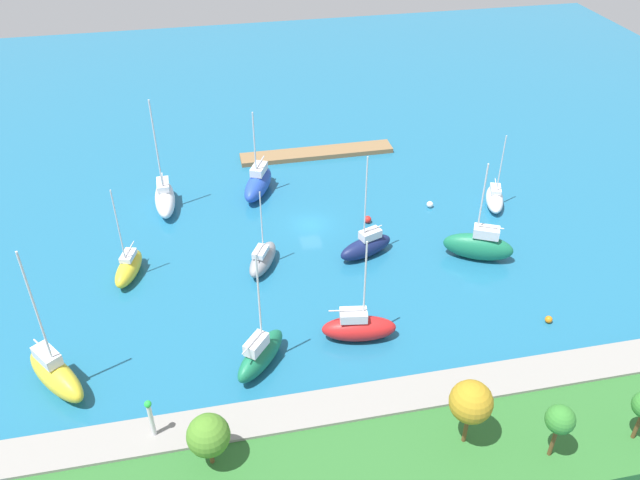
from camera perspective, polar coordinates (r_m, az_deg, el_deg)
The scene contains 21 objects.
water at distance 76.16m, azimuth -0.82°, elevation 1.36°, with size 160.00×160.00×0.00m, color #1E668C.
pier_dock at distance 91.06m, azimuth -0.28°, elevation 7.67°, with size 21.26×3.08×0.64m, color olive.
breakwater at distance 55.22m, azimuth 4.92°, elevation -14.12°, with size 70.36×3.62×1.29m, color gray.
shoreline_park at distance 52.06m, azimuth 6.67°, elevation -18.74°, with size 56.87×10.17×1.03m, color #2D6B2D.
harbor_beacon at distance 52.16m, azimuth -14.70°, elevation -14.73°, with size 0.56×0.56×3.73m.
park_tree_west at distance 49.28m, azimuth -9.80°, elevation -16.60°, with size 3.19×3.19×4.66m.
park_tree_center at distance 50.06m, azimuth 13.15°, elevation -13.73°, with size 3.27×3.27×6.03m.
park_tree_midwest at distance 51.36m, azimuth 20.38°, elevation -14.63°, with size 2.19×2.19×5.08m.
sailboat_yellow_west_end at distance 60.16m, azimuth -22.26°, elevation -10.85°, with size 6.37×7.55×14.67m.
sailboat_green_along_channel at distance 57.92m, azimuth -5.27°, elevation -9.97°, with size 5.82×6.52×12.13m.
sailboat_white_near_pier at distance 82.05m, azimuth 15.12°, elevation 3.56°, with size 4.00×6.34×9.59m.
sailboat_navy_by_breakwater at distance 70.64m, azimuth 4.08°, elevation -0.53°, with size 6.81×4.25×12.29m.
sailboat_red_lone_south at distance 60.46m, azimuth 3.41°, elevation -7.67°, with size 7.21×3.49×11.02m.
sailboat_blue_far_south at distance 81.80m, azimuth -5.47°, elevation 5.01°, with size 5.55×8.13×11.24m.
sailboat_gray_mid_basin at distance 69.03m, azimuth -5.07°, elevation -1.65°, with size 4.56×6.26×9.24m.
sailboat_yellow_center_basin at distance 70.38m, azimuth -16.50°, elevation -2.36°, with size 3.70×6.27×10.78m.
sailboat_green_inner_mooring at distance 71.92m, azimuth 13.79°, elevation -0.47°, with size 7.78×5.50×11.58m.
sailboat_white_east_end at distance 80.74m, azimuth -13.51°, elevation 3.64°, with size 2.48×7.98×14.22m.
mooring_buoy_orange at distance 66.34m, azimuth 19.48°, elevation -6.61°, with size 0.71×0.71×0.71m, color orange.
mooring_buoy_white at distance 80.31m, azimuth 9.65°, elevation 3.11°, with size 0.80×0.80×0.80m, color white.
mooring_buoy_red at distance 76.50m, azimuth 4.21°, elevation 1.82°, with size 0.88×0.88×0.88m, color red.
Camera 1 is at (11.77, 62.17, 42.40)m, focal length 36.35 mm.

